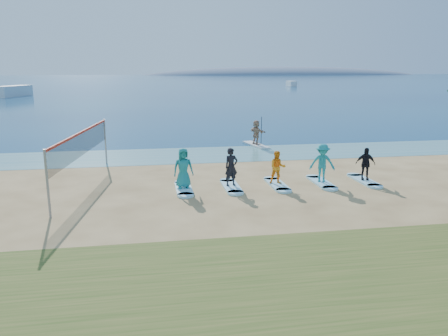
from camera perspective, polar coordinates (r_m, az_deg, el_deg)
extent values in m
plane|color=tan|center=(16.97, 2.26, -5.08)|extent=(600.00, 600.00, 0.00)
plane|color=teal|center=(27.01, -2.28, 1.78)|extent=(600.00, 600.00, 0.00)
plane|color=navy|center=(175.89, -8.61, 11.16)|extent=(600.00, 600.00, 0.00)
ellipsoid|color=slate|center=(330.78, 7.93, 11.98)|extent=(220.00, 56.00, 18.00)
cylinder|color=gray|center=(16.61, -22.07, -1.96)|extent=(0.09, 0.09, 2.50)
cylinder|color=gray|center=(25.06, -15.23, 3.33)|extent=(0.09, 0.09, 2.50)
cube|color=black|center=(20.66, -18.08, 2.99)|extent=(1.19, 8.93, 1.00)
cube|color=#B42413|center=(20.58, -18.18, 4.41)|extent=(1.22, 8.93, 0.10)
cube|color=silver|center=(30.11, 4.21, 3.02)|extent=(1.33, 3.08, 0.12)
imported|color=tan|center=(29.97, 4.24, 4.68)|extent=(1.08, 1.59, 1.65)
cube|color=silver|center=(90.40, -25.85, 8.40)|extent=(5.54, 8.63, 1.97)
cube|color=silver|center=(129.17, 8.78, 10.53)|extent=(2.07, 5.41, 1.44)
cube|color=#A4E8FF|center=(19.36, -5.28, -2.69)|extent=(0.70, 2.20, 0.09)
imported|color=#1A7E80|center=(19.13, -5.34, -0.01)|extent=(0.92, 0.65, 1.77)
cube|color=#A4E8FF|center=(19.62, 0.95, -2.43)|extent=(0.70, 2.20, 0.09)
imported|color=black|center=(19.40, 0.96, 0.14)|extent=(0.72, 0.58, 1.71)
cube|color=#A4E8FF|center=(20.11, 6.94, -2.14)|extent=(0.70, 2.20, 0.09)
imported|color=orange|center=(19.91, 7.00, 0.07)|extent=(0.82, 0.69, 1.50)
cube|color=#A4E8FF|center=(20.80, 12.59, -1.85)|extent=(0.70, 2.20, 0.09)
imported|color=teal|center=(20.59, 12.72, 0.66)|extent=(1.30, 1.00, 1.77)
cube|color=#A4E8FF|center=(21.68, 17.83, -1.56)|extent=(0.70, 2.20, 0.09)
imported|color=black|center=(21.50, 17.98, 0.53)|extent=(0.97, 0.61, 1.53)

